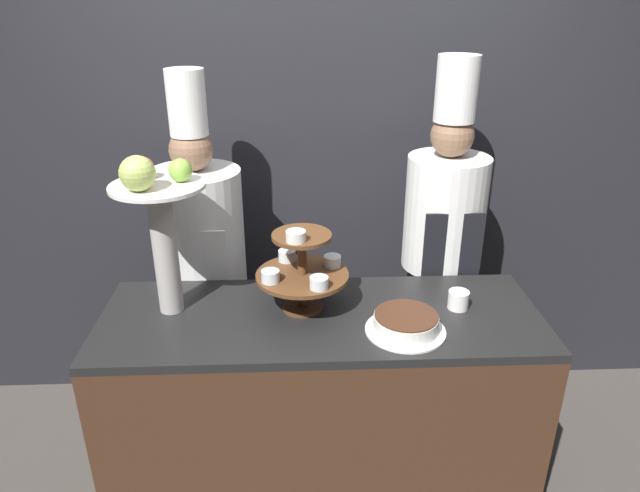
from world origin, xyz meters
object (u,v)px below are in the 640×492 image
at_px(fruit_pedestal, 158,213).
at_px(chef_center_left, 442,245).
at_px(tiered_stand, 302,269).
at_px(cup_white, 458,300).
at_px(cake_round, 406,323).
at_px(chef_left, 201,260).

distance_m(fruit_pedestal, chef_center_left, 1.32).
height_order(tiered_stand, cup_white, tiered_stand).
height_order(cake_round, chef_center_left, chef_center_left).
distance_m(tiered_stand, fruit_pedestal, 0.58).
xyz_separation_m(fruit_pedestal, chef_center_left, (1.19, 0.45, -0.35)).
relative_size(fruit_pedestal, cake_round, 2.16).
bearing_deg(chef_center_left, chef_left, -180.00).
bearing_deg(tiered_stand, cake_round, -26.16).
bearing_deg(chef_center_left, fruit_pedestal, -159.14).
bearing_deg(cup_white, fruit_pedestal, 178.49).
xyz_separation_m(cake_round, cup_white, (0.24, 0.16, 0.00)).
height_order(tiered_stand, cake_round, tiered_stand).
bearing_deg(cup_white, chef_left, 155.94).
xyz_separation_m(tiered_stand, cup_white, (0.62, -0.03, -0.14)).
bearing_deg(fruit_pedestal, tiered_stand, -0.52).
bearing_deg(tiered_stand, fruit_pedestal, 179.48).
height_order(fruit_pedestal, chef_center_left, chef_center_left).
height_order(tiered_stand, fruit_pedestal, fruit_pedestal).
bearing_deg(chef_center_left, cake_round, -114.08).
xyz_separation_m(chef_left, chef_center_left, (1.13, 0.00, 0.06)).
height_order(tiered_stand, chef_center_left, chef_center_left).
relative_size(tiered_stand, chef_center_left, 0.19).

